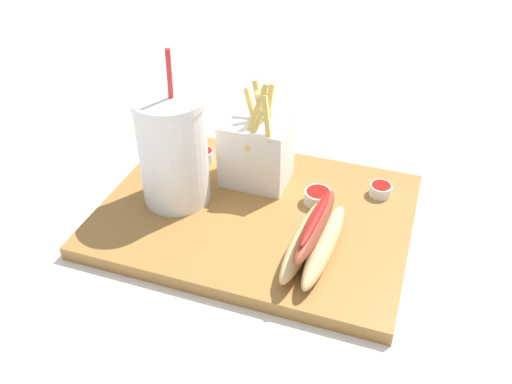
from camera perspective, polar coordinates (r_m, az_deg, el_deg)
The scene contains 8 objects.
ground_plane at distance 0.80m, azimuth 0.00°, elevation -3.47°, with size 2.40×2.40×0.02m, color silver.
food_tray at distance 0.79m, azimuth 0.00°, elevation -2.35°, with size 0.43×0.32×0.02m, color olive.
soda_cup at distance 0.76m, azimuth -8.60°, elevation 4.33°, with size 0.10×0.10×0.23m.
fries_basket at distance 0.81m, azimuth 0.07°, elevation 4.38°, with size 0.10×0.08×0.16m.
hot_dog_1 at distance 0.70m, azimuth 6.06°, elevation -4.79°, with size 0.06×0.17×0.06m.
ketchup_cup_1 at distance 0.88m, azimuth -5.43°, elevation 3.83°, with size 0.03×0.03×0.02m.
ketchup_cup_2 at distance 0.82m, azimuth 12.80°, elevation 0.27°, with size 0.03×0.03×0.02m.
ketchup_cup_3 at distance 0.79m, azimuth 6.43°, elevation -0.45°, with size 0.04×0.04×0.02m.
Camera 1 is at (0.20, -0.58, 0.50)m, focal length 38.59 mm.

